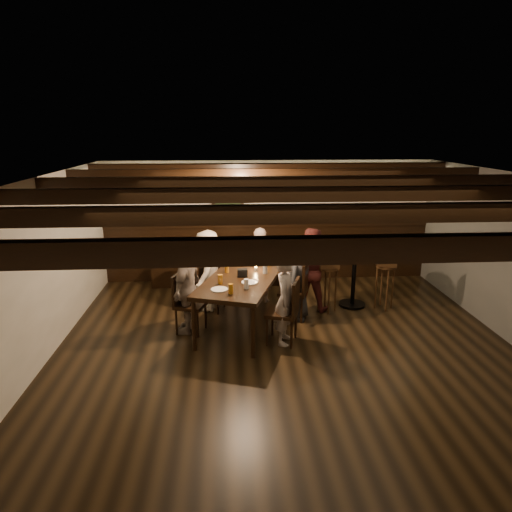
{
  "coord_description": "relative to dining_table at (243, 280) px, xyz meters",
  "views": [
    {
      "loc": [
        -0.81,
        -5.47,
        3.0
      ],
      "look_at": [
        -0.38,
        1.3,
        1.09
      ],
      "focal_mm": 32.0,
      "sensor_mm": 36.0,
      "label": 1
    }
  ],
  "objects": [
    {
      "name": "chair_right_near",
      "position": [
        0.82,
        0.2,
        -0.45
      ],
      "size": [
        0.55,
        0.55,
        0.95
      ],
      "rotation": [
        0.0,
        0.0,
        1.26
      ],
      "color": "black",
      "rests_on": "floor"
    },
    {
      "name": "dining_table",
      "position": [
        0.0,
        0.0,
        0.0
      ],
      "size": [
        1.59,
        2.36,
        0.81
      ],
      "rotation": [
        0.0,
        0.0,
        -0.32
      ],
      "color": "black",
      "rests_on": "floor"
    },
    {
      "name": "pint_b",
      "position": [
        0.44,
        0.54,
        0.14
      ],
      "size": [
        0.07,
        0.07,
        0.14
      ],
      "primitive_type": "cylinder",
      "color": "#BF7219",
      "rests_on": "dining_table"
    },
    {
      "name": "bar_stool_right",
      "position": [
        2.43,
        0.52,
        -0.33
      ],
      "size": [
        0.38,
        0.39,
        1.12
      ],
      "rotation": [
        0.0,
        0.0,
        -0.28
      ],
      "color": "#372111",
      "rests_on": "floor"
    },
    {
      "name": "pint_c",
      "position": [
        -0.25,
        0.19,
        0.14
      ],
      "size": [
        0.07,
        0.07,
        0.14
      ],
      "primitive_type": "cylinder",
      "color": "#BF7219",
      "rests_on": "dining_table"
    },
    {
      "name": "plate_far",
      "position": [
        0.08,
        -0.34,
        0.07
      ],
      "size": [
        0.24,
        0.24,
        0.01
      ],
      "primitive_type": "cylinder",
      "color": "white",
      "rests_on": "dining_table"
    },
    {
      "name": "pint_g",
      "position": [
        -0.2,
        -0.78,
        0.14
      ],
      "size": [
        0.07,
        0.07,
        0.14
      ],
      "primitive_type": "cylinder",
      "color": "#BF7219",
      "rests_on": "dining_table"
    },
    {
      "name": "person_bench_right",
      "position": [
        1.13,
        0.58,
        -0.03
      ],
      "size": [
        0.82,
        0.73,
        1.42
      ],
      "primitive_type": "imported",
      "rotation": [
        0.0,
        0.0,
        2.83
      ],
      "color": "maroon",
      "rests_on": "floor"
    },
    {
      "name": "bar_stool_left",
      "position": [
        1.43,
        0.47,
        -0.33
      ],
      "size": [
        0.35,
        0.37,
        1.12
      ],
      "rotation": [
        0.0,
        0.0,
        -0.04
      ],
      "color": "#372111",
      "rests_on": "floor"
    },
    {
      "name": "person_left_far",
      "position": [
        -0.85,
        -0.2,
        -0.05
      ],
      "size": [
        0.57,
        0.88,
        1.39
      ],
      "primitive_type": "imported",
      "rotation": [
        0.0,
        0.0,
        -1.89
      ],
      "color": "gray",
      "rests_on": "floor"
    },
    {
      "name": "room",
      "position": [
        0.3,
        1.01,
        0.33
      ],
      "size": [
        7.0,
        7.0,
        7.0
      ],
      "color": "black",
      "rests_on": "ground"
    },
    {
      "name": "chair_right_far",
      "position": [
        0.55,
        -0.65,
        -0.45
      ],
      "size": [
        0.55,
        0.55,
        0.96
      ],
      "rotation": [
        0.0,
        0.0,
        1.26
      ],
      "color": "black",
      "rests_on": "floor"
    },
    {
      "name": "candle",
      "position": [
        0.21,
        0.25,
        0.09
      ],
      "size": [
        0.05,
        0.05,
        0.05
      ],
      "primitive_type": "cylinder",
      "color": "beige",
      "rests_on": "dining_table"
    },
    {
      "name": "pint_d",
      "position": [
        0.35,
        0.1,
        0.14
      ],
      "size": [
        0.07,
        0.07,
        0.14
      ],
      "primitive_type": "cylinder",
      "color": "silver",
      "rests_on": "dining_table"
    },
    {
      "name": "person_left_near",
      "position": [
        -0.57,
        0.66,
        -0.05
      ],
      "size": [
        0.76,
        1.01,
        1.38
      ],
      "primitive_type": "imported",
      "rotation": [
        0.0,
        0.0,
        -1.89
      ],
      "color": "#BBB09E",
      "rests_on": "floor"
    },
    {
      "name": "person_right_near",
      "position": [
        0.85,
        0.2,
        -0.08
      ],
      "size": [
        0.6,
        0.74,
        1.32
      ],
      "primitive_type": "imported",
      "rotation": [
        0.0,
        0.0,
        1.26
      ],
      "color": "#28282A",
      "rests_on": "floor"
    },
    {
      "name": "pint_e",
      "position": [
        -0.35,
        -0.36,
        0.14
      ],
      "size": [
        0.07,
        0.07,
        0.14
      ],
      "primitive_type": "cylinder",
      "color": "#BF7219",
      "rests_on": "dining_table"
    },
    {
      "name": "pint_a",
      "position": [
        -0.05,
        0.75,
        0.14
      ],
      "size": [
        0.07,
        0.07,
        0.14
      ],
      "primitive_type": "cylinder",
      "color": "#BF7219",
      "rests_on": "dining_table"
    },
    {
      "name": "person_bench_centre",
      "position": [
        0.33,
        1.0,
        -0.07
      ],
      "size": [
        0.57,
        0.46,
        1.35
      ],
      "primitive_type": "imported",
      "rotation": [
        0.0,
        0.0,
        2.83
      ],
      "color": "gray",
      "rests_on": "floor"
    },
    {
      "name": "chair_left_near",
      "position": [
        -0.54,
        0.65,
        -0.46
      ],
      "size": [
        0.54,
        0.54,
        0.94
      ],
      "rotation": [
        0.0,
        0.0,
        -1.89
      ],
      "color": "black",
      "rests_on": "floor"
    },
    {
      "name": "chair_left_far",
      "position": [
        -0.82,
        -0.2,
        -0.46
      ],
      "size": [
        0.53,
        0.53,
        0.92
      ],
      "rotation": [
        0.0,
        0.0,
        -1.89
      ],
      "color": "black",
      "rests_on": "floor"
    },
    {
      "name": "person_right_far",
      "position": [
        0.57,
        -0.66,
        -0.09
      ],
      "size": [
        0.44,
        0.55,
        1.3
      ],
      "primitive_type": "imported",
      "rotation": [
        0.0,
        0.0,
        1.26
      ],
      "color": "#A4938A",
      "rests_on": "floor"
    },
    {
      "name": "high_top_table",
      "position": [
        1.93,
        0.67,
        -0.02
      ],
      "size": [
        0.62,
        0.62,
        1.11
      ],
      "color": "black",
      "rests_on": "floor"
    },
    {
      "name": "person_bench_left",
      "position": [
        -0.58,
        1.13,
        -0.14
      ],
      "size": [
        0.69,
        0.55,
        1.22
      ],
      "primitive_type": "imported",
      "rotation": [
        0.0,
        0.0,
        2.83
      ],
      "color": "#292A2C",
      "rests_on": "floor"
    },
    {
      "name": "plate_near",
      "position": [
        -0.36,
        -0.62,
        0.07
      ],
      "size": [
        0.24,
        0.24,
        0.01
      ],
      "primitive_type": "cylinder",
      "color": "white",
      "rests_on": "dining_table"
    },
    {
      "name": "condiment_caddy",
      "position": [
        -0.02,
        -0.05,
        0.13
      ],
      "size": [
        0.15,
        0.1,
        0.12
      ],
      "primitive_type": "cube",
      "color": "black",
      "rests_on": "dining_table"
    },
    {
      "name": "pint_f",
      "position": [
        0.02,
        -0.58,
        0.14
      ],
      "size": [
        0.07,
        0.07,
        0.14
      ],
      "primitive_type": "cylinder",
      "color": "silver",
      "rests_on": "dining_table"
    }
  ]
}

